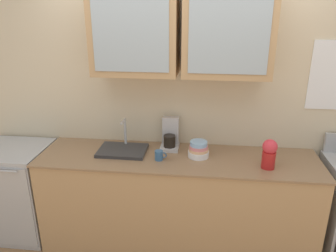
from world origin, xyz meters
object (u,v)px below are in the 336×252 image
(bowl_stack, at_px, (199,150))
(cup_near_sink, at_px, (159,155))
(dishwasher, at_px, (19,191))
(vase, at_px, (269,153))
(sink_faucet, at_px, (123,150))
(coffee_maker, at_px, (170,137))

(bowl_stack, bearing_deg, cup_near_sink, -161.79)
(bowl_stack, xyz_separation_m, dishwasher, (-1.75, -0.04, -0.52))
(cup_near_sink, bearing_deg, dishwasher, 177.14)
(bowl_stack, xyz_separation_m, cup_near_sink, (-0.34, -0.11, -0.02))
(vase, height_order, dishwasher, vase)
(sink_faucet, bearing_deg, dishwasher, -177.05)
(sink_faucet, relative_size, dishwasher, 0.47)
(sink_faucet, relative_size, vase, 1.72)
(bowl_stack, distance_m, cup_near_sink, 0.36)
(bowl_stack, relative_size, cup_near_sink, 1.76)
(dishwasher, distance_m, coffee_maker, 1.60)
(cup_near_sink, relative_size, coffee_maker, 0.37)
(coffee_maker, bearing_deg, cup_near_sink, -102.93)
(sink_faucet, distance_m, vase, 1.29)
(sink_faucet, xyz_separation_m, vase, (1.27, -0.16, 0.11))
(sink_faucet, height_order, bowl_stack, sink_faucet)
(cup_near_sink, distance_m, dishwasher, 1.50)
(sink_faucet, relative_size, coffee_maker, 1.50)
(sink_faucet, bearing_deg, bowl_stack, -1.21)
(sink_faucet, height_order, cup_near_sink, sink_faucet)
(cup_near_sink, height_order, dishwasher, cup_near_sink)
(cup_near_sink, xyz_separation_m, dishwasher, (-1.42, 0.07, -0.50))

